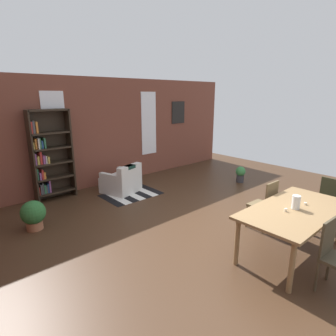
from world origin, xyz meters
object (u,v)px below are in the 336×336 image
Objects in this scene: dining_chair_far_right at (265,203)px; dining_chair_near_left at (335,254)px; bookshelf_tall at (49,156)px; potted_plant_by_shelf at (33,214)px; dining_chair_head_right at (327,202)px; armchair_white at (122,182)px; dining_table at (295,213)px; potted_plant_corner at (240,173)px; vase_on_table at (296,202)px.

dining_chair_near_left is (-0.89, -1.47, 0.00)m from dining_chair_far_right.
bookshelf_tall is 3.80× the size of potted_plant_by_shelf.
armchair_white is (-1.82, 4.26, -0.23)m from dining_chair_head_right.
dining_chair_near_left is 4.92m from potted_plant_by_shelf.
dining_chair_far_right is 1.72m from dining_chair_near_left.
bookshelf_tall is (-1.53, 5.70, 0.55)m from dining_chair_near_left.
dining_chair_far_right is 3.65m from armchair_white.
dining_table is 2.01× the size of armchair_white.
dining_chair_far_right reaches higher than armchair_white.
dining_chair_near_left is 5.00m from armchair_white.
potted_plant_corner is at bearing -9.45° from potted_plant_by_shelf.
dining_chair_near_left is 1.68× the size of potted_plant_by_shelf.
bookshelf_tall is 4.62× the size of potted_plant_corner.
potted_plant_corner is at bearing -27.62° from armchair_white.
potted_plant_by_shelf is (-3.26, 2.85, -0.21)m from dining_chair_far_right.
dining_chair_head_right reaches higher than armchair_white.
potted_plant_by_shelf is (-2.36, -0.68, 0.03)m from armchair_white.
dining_chair_near_left is 1.00× the size of dining_chair_head_right.
bookshelf_tall reaches higher than dining_chair_far_right.
dining_chair_near_left is at bearing -121.33° from dining_table.
potted_plant_by_shelf is (-2.80, 3.58, -0.57)m from vase_on_table.
dining_chair_near_left is 0.95× the size of armchair_white.
vase_on_table is at bearing -51.94° from potted_plant_by_shelf.
dining_table is 1.39m from dining_chair_head_right.
bookshelf_tall is (-1.98, 4.96, 0.37)m from dining_table.
potted_plant_by_shelf is at bearing 118.76° from dining_chair_near_left.
armchair_white is (-0.45, 4.26, -0.42)m from dining_table.
dining_chair_near_left is at bearing -121.37° from dining_chair_far_right.
potted_plant_corner is at bearing 66.12° from dining_chair_head_right.
dining_table is 4.57m from potted_plant_by_shelf.
dining_chair_near_left reaches higher than armchair_white.
potted_plant_by_shelf is (-0.83, -1.38, -0.76)m from bookshelf_tall.
vase_on_table reaches higher than dining_chair_near_left.
potted_plant_corner is (5.38, -0.90, -0.05)m from potted_plant_by_shelf.
dining_chair_head_right is at bearing -0.14° from vase_on_table.
dining_chair_head_right is (1.37, -0.00, -0.18)m from dining_table.
potted_plant_by_shelf is (-2.37, 4.31, -0.21)m from dining_chair_near_left.
dining_chair_far_right is 0.44× the size of bookshelf_tall.
dining_chair_head_right is 2.04× the size of potted_plant_corner.
vase_on_table is at bearing 179.86° from dining_chair_head_right.
dining_chair_far_right is (0.46, 0.73, -0.37)m from vase_on_table.
vase_on_table is 0.22× the size of dining_chair_near_left.
dining_chair_head_right is 5.51m from potted_plant_by_shelf.
dining_table is at bearing 0.00° from vase_on_table.
bookshelf_tall is 2.15× the size of armchair_white.
dining_chair_head_right is (1.38, -0.00, -0.37)m from vase_on_table.
vase_on_table is at bearing -68.34° from bookshelf_tall.
dining_chair_far_right is at bearing -75.74° from armchair_white.
armchair_white is at bearing 104.26° from dining_chair_far_right.
vase_on_table reaches higher than dining_chair_far_right.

